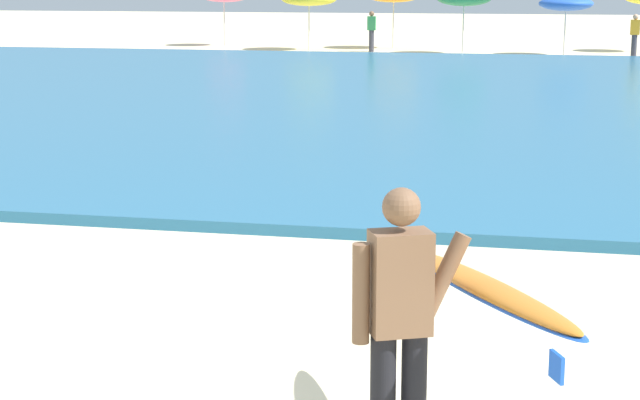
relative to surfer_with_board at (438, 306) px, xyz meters
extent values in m
plane|color=beige|center=(-2.26, 0.82, -1.03)|extent=(160.00, 160.00, 0.00)
cube|color=teal|center=(-2.26, 19.44, -0.96)|extent=(120.00, 28.00, 0.14)
cube|color=brown|center=(-0.21, -0.09, 0.15)|extent=(0.40, 0.34, 0.60)
sphere|color=brown|center=(-0.21, -0.09, 0.59)|extent=(0.22, 0.22, 0.22)
cylinder|color=brown|center=(-0.42, -0.19, 0.10)|extent=(0.10, 0.10, 0.58)
cylinder|color=brown|center=(0.03, 0.04, 0.17)|extent=(0.32, 0.22, 0.51)
ellipsoid|color=orange|center=(0.24, 0.11, 0.10)|extent=(1.28, 2.43, 0.34)
ellipsoid|color=blue|center=(0.24, 0.11, 0.08)|extent=(1.34, 2.53, 0.31)
cube|color=blue|center=(0.66, -0.82, -0.01)|extent=(0.08, 0.14, 0.14)
cylinder|color=beige|center=(-12.98, 37.97, -0.03)|extent=(0.05, 0.05, 1.99)
cylinder|color=beige|center=(-8.85, 36.07, -0.06)|extent=(0.05, 0.05, 1.93)
cylinder|color=beige|center=(-5.69, 37.80, 0.00)|extent=(0.05, 0.05, 2.06)
cylinder|color=beige|center=(-2.62, 35.07, -0.02)|extent=(0.05, 0.05, 2.01)
cylinder|color=beige|center=(1.16, 35.13, -0.11)|extent=(0.05, 0.05, 1.83)
ellipsoid|color=blue|center=(1.16, 35.13, 0.89)|extent=(2.01, 2.01, 0.53)
cylinder|color=#383842|center=(3.61, 34.27, -0.61)|extent=(0.20, 0.20, 0.84)
cube|color=orange|center=(3.61, 34.27, 0.08)|extent=(0.32, 0.20, 0.54)
sphere|color=tan|center=(3.61, 34.27, 0.45)|extent=(0.20, 0.20, 0.20)
cylinder|color=#383842|center=(-6.23, 35.61, -0.61)|extent=(0.20, 0.20, 0.84)
cube|color=#338C4C|center=(-6.23, 35.61, 0.08)|extent=(0.32, 0.20, 0.54)
sphere|color=brown|center=(-6.23, 35.61, 0.45)|extent=(0.20, 0.20, 0.20)
camera|label=1|loc=(0.55, -5.83, 1.85)|focal=59.42mm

